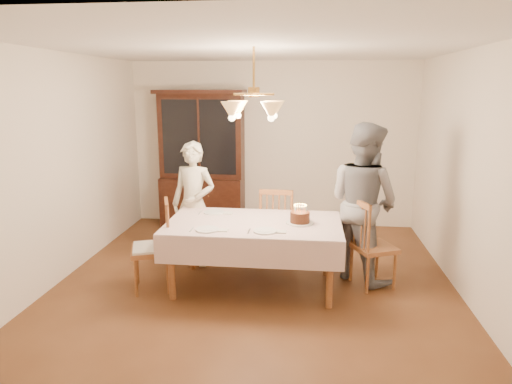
# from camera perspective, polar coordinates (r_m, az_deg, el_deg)

# --- Properties ---
(ground) EXTENTS (5.00, 5.00, 0.00)m
(ground) POSITION_cam_1_polar(r_m,az_deg,el_deg) (5.27, -0.25, -11.68)
(ground) COLOR #522D17
(ground) RESTS_ON ground
(room_shell) EXTENTS (5.00, 5.00, 5.00)m
(room_shell) POSITION_cam_1_polar(r_m,az_deg,el_deg) (4.83, -0.27, 5.62)
(room_shell) COLOR white
(room_shell) RESTS_ON ground
(dining_table) EXTENTS (1.90, 1.10, 0.76)m
(dining_table) POSITION_cam_1_polar(r_m,az_deg,el_deg) (5.03, -0.26, -4.59)
(dining_table) COLOR brown
(dining_table) RESTS_ON ground
(china_hutch) EXTENTS (1.38, 0.54, 2.16)m
(china_hutch) POSITION_cam_1_polar(r_m,az_deg,el_deg) (7.30, -6.73, 3.75)
(china_hutch) COLOR black
(china_hutch) RESTS_ON ground
(chair_far_side) EXTENTS (0.46, 0.44, 1.00)m
(chair_far_side) POSITION_cam_1_polar(r_m,az_deg,el_deg) (5.78, 2.67, -4.73)
(chair_far_side) COLOR brown
(chair_far_side) RESTS_ON ground
(chair_left_end) EXTENTS (0.54, 0.55, 1.00)m
(chair_left_end) POSITION_cam_1_polar(r_m,az_deg,el_deg) (5.18, -12.88, -7.04)
(chair_left_end) COLOR brown
(chair_left_end) RESTS_ON ground
(chair_right_end) EXTENTS (0.56, 0.57, 1.00)m
(chair_right_end) POSITION_cam_1_polar(r_m,az_deg,el_deg) (5.30, 14.37, -6.81)
(chair_right_end) COLOR brown
(chair_right_end) RESTS_ON ground
(elderly_woman) EXTENTS (0.63, 0.48, 1.56)m
(elderly_woman) POSITION_cam_1_polar(r_m,az_deg,el_deg) (5.72, -7.79, -1.52)
(elderly_woman) COLOR beige
(elderly_woman) RESTS_ON ground
(adult_in_grey) EXTENTS (1.11, 1.12, 1.83)m
(adult_in_grey) POSITION_cam_1_polar(r_m,az_deg,el_deg) (5.36, 13.24, -1.27)
(adult_in_grey) COLOR slate
(adult_in_grey) RESTS_ON ground
(birthday_cake) EXTENTS (0.30, 0.30, 0.21)m
(birthday_cake) POSITION_cam_1_polar(r_m,az_deg,el_deg) (4.96, 5.51, -3.26)
(birthday_cake) COLOR white
(birthday_cake) RESTS_ON dining_table
(place_setting_near_left) EXTENTS (0.39, 0.24, 0.02)m
(place_setting_near_left) POSITION_cam_1_polar(r_m,az_deg,el_deg) (4.75, -5.95, -4.69)
(place_setting_near_left) COLOR white
(place_setting_near_left) RESTS_ON dining_table
(place_setting_near_right) EXTENTS (0.39, 0.24, 0.02)m
(place_setting_near_right) POSITION_cam_1_polar(r_m,az_deg,el_deg) (4.67, 1.32, -4.90)
(place_setting_near_right) COLOR white
(place_setting_near_right) RESTS_ON dining_table
(place_setting_far_left) EXTENTS (0.39, 0.24, 0.02)m
(place_setting_far_left) POSITION_cam_1_polar(r_m,az_deg,el_deg) (5.37, -5.13, -2.56)
(place_setting_far_left) COLOR white
(place_setting_far_left) RESTS_ON dining_table
(chandelier) EXTENTS (0.62, 0.62, 0.73)m
(chandelier) POSITION_cam_1_polar(r_m,az_deg,el_deg) (4.80, -0.28, 10.31)
(chandelier) COLOR #BF8C3F
(chandelier) RESTS_ON ground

